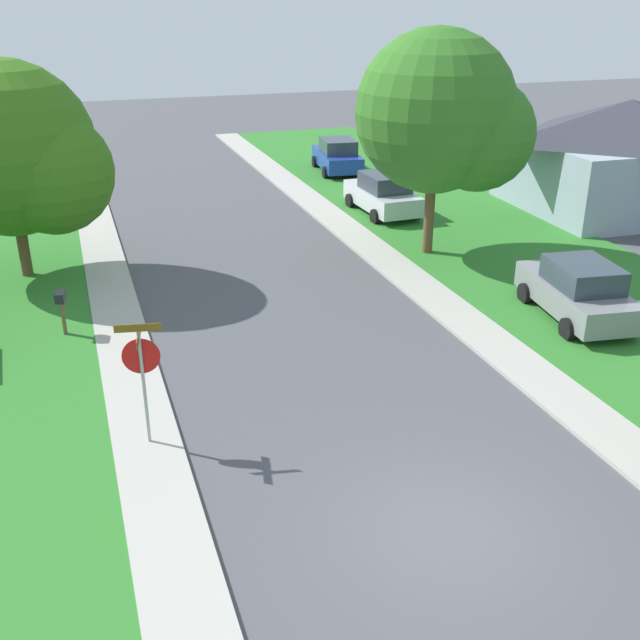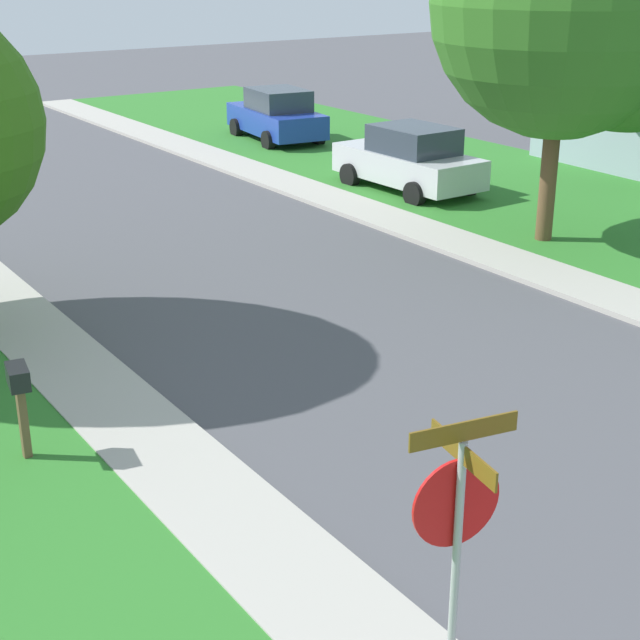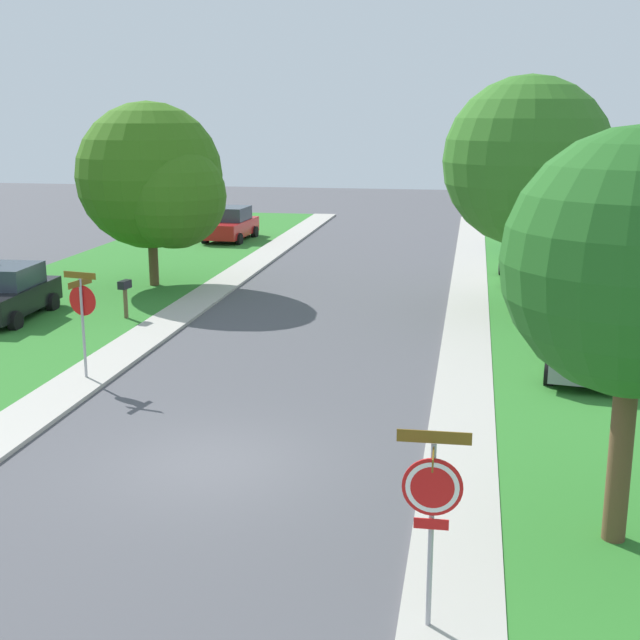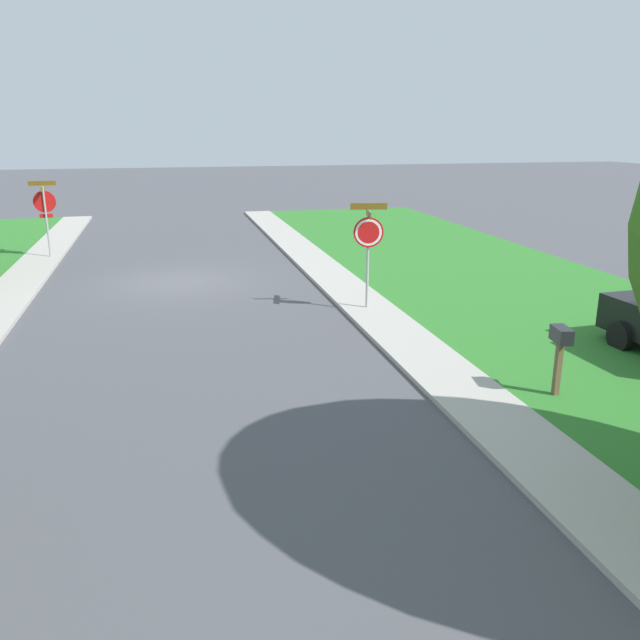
% 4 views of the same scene
% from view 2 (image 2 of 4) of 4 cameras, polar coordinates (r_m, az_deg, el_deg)
% --- Properties ---
extents(sidewalk_east, '(1.40, 56.00, 0.10)m').
position_cam_2_polar(sidewalk_east, '(19.29, 13.64, 2.56)').
color(sidewalk_east, '#ADA89E').
rests_on(sidewalk_east, ground).
extents(sidewalk_west, '(1.40, 56.00, 0.10)m').
position_cam_2_polar(sidewalk_west, '(14.21, -13.17, -4.22)').
color(sidewalk_west, '#ADA89E').
rests_on(sidewalk_west, ground).
extents(stop_sign_far_corner, '(0.91, 0.91, 2.77)m').
position_cam_2_polar(stop_sign_far_corner, '(7.62, 8.14, -11.85)').
color(stop_sign_far_corner, '#9E9EA3').
rests_on(stop_sign_far_corner, ground).
extents(car_blue_near_corner, '(2.42, 4.49, 1.76)m').
position_cam_2_polar(car_blue_near_corner, '(32.59, -2.60, 12.08)').
color(car_blue_near_corner, '#1E389E').
rests_on(car_blue_near_corner, ground).
extents(car_silver_kerbside_mid, '(2.12, 4.34, 1.76)m').
position_cam_2_polar(car_silver_kerbside_mid, '(25.59, 5.35, 9.50)').
color(car_silver_kerbside_mid, silver).
rests_on(car_silver_kerbside_mid, ground).
extents(tree_sidewalk_mid, '(5.83, 5.43, 7.72)m').
position_cam_2_polar(tree_sidewalk_mid, '(20.97, 15.30, 17.24)').
color(tree_sidewalk_mid, brown).
rests_on(tree_sidewalk_mid, ground).
extents(mailbox, '(0.32, 0.51, 1.31)m').
position_cam_2_polar(mailbox, '(12.26, -17.47, -3.96)').
color(mailbox, brown).
rests_on(mailbox, ground).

